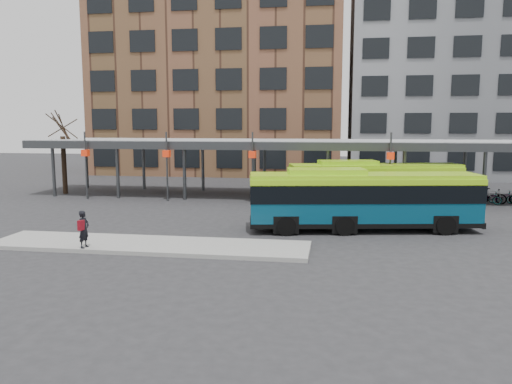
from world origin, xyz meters
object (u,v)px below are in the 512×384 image
(bus_front, at_px, (362,198))
(bus_rear, at_px, (374,183))
(pedestrian, at_px, (84,229))
(tree, at_px, (64,162))

(bus_front, relative_size, bus_rear, 1.04)
(bus_rear, relative_size, pedestrian, 7.09)
(tree, relative_size, bus_rear, 0.50)
(bus_front, bearing_deg, pedestrian, -162.36)
(bus_front, bearing_deg, bus_rear, 71.23)
(pedestrian, bearing_deg, bus_front, -55.45)
(pedestrian, bearing_deg, bus_rear, -36.51)
(bus_front, relative_size, pedestrian, 7.37)
(bus_rear, distance_m, pedestrian, 18.81)
(tree, distance_m, bus_rear, 23.17)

